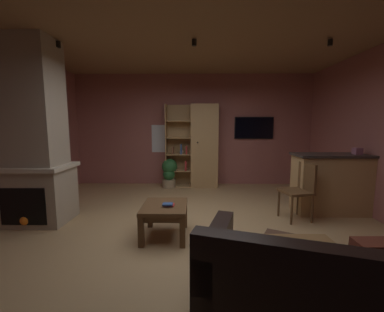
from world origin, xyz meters
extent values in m
cube|color=tan|center=(0.00, 0.00, -0.01)|extent=(5.97, 5.82, 0.02)
cube|color=#9E5B56|center=(0.00, 2.94, 1.40)|extent=(6.09, 0.06, 2.80)
cube|color=#8E6B47|center=(0.00, 0.00, 2.81)|extent=(5.97, 5.82, 0.02)
cube|color=white|center=(-0.69, 2.91, 1.18)|extent=(0.78, 0.01, 0.70)
cube|color=tan|center=(-2.44, 0.37, 0.43)|extent=(0.95, 0.68, 0.85)
cube|color=tan|center=(-2.44, 0.37, 1.82)|extent=(0.81, 0.58, 1.95)
cube|color=beige|center=(-2.44, 0.37, 0.88)|extent=(1.03, 0.76, 0.06)
cube|color=black|center=(-2.44, 0.06, 0.36)|extent=(0.67, 0.08, 0.55)
sphere|color=orange|center=(-2.44, 0.05, 0.14)|extent=(0.14, 0.14, 0.14)
cube|color=tan|center=(0.27, 2.66, 1.01)|extent=(0.67, 0.38, 2.03)
cube|color=tan|center=(-0.37, 2.84, 1.01)|extent=(0.61, 0.02, 2.03)
cube|color=tan|center=(-0.67, 2.66, 1.01)|extent=(0.02, 0.38, 2.03)
sphere|color=black|center=(0.10, 2.46, 1.12)|extent=(0.04, 0.04, 0.04)
cube|color=tan|center=(-0.37, 2.66, 0.01)|extent=(0.61, 0.38, 0.02)
cube|color=tan|center=(-0.37, 2.66, 0.41)|extent=(0.61, 0.38, 0.02)
cube|color=tan|center=(-0.37, 2.66, 0.81)|extent=(0.61, 0.38, 0.02)
cube|color=tan|center=(-0.37, 2.66, 1.22)|extent=(0.61, 0.38, 0.02)
cube|color=tan|center=(-0.37, 2.66, 1.62)|extent=(0.61, 0.38, 0.02)
cube|color=#B22D2D|center=(-0.17, 2.60, 0.92)|extent=(0.03, 0.23, 0.19)
cube|color=#B22D2D|center=(-0.19, 2.60, 0.53)|extent=(0.04, 0.23, 0.22)
cube|color=#2D4C8C|center=(-0.30, 2.60, 0.94)|extent=(0.03, 0.23, 0.24)
cube|color=#387247|center=(-0.54, 2.60, 0.51)|extent=(0.05, 0.23, 0.19)
cube|color=brown|center=(-0.50, 2.60, 0.91)|extent=(0.04, 0.23, 0.18)
sphere|color=beige|center=(-0.29, 2.66, 0.86)|extent=(0.10, 0.10, 0.10)
cube|color=tan|center=(2.54, 0.84, 0.50)|extent=(1.46, 0.52, 0.99)
cube|color=#2D2826|center=(2.54, 0.84, 1.01)|extent=(1.52, 0.58, 0.04)
cube|color=#995972|center=(2.78, 0.79, 1.09)|extent=(0.12, 0.12, 0.11)
cube|color=black|center=(0.95, -1.64, 0.21)|extent=(1.86, 1.37, 0.42)
cube|color=black|center=(0.84, -2.02, 0.63)|extent=(1.63, 0.61, 0.42)
cube|color=black|center=(0.22, -1.42, 0.34)|extent=(0.41, 0.94, 0.67)
cube|color=olive|center=(0.71, -1.77, 0.57)|extent=(0.47, 0.15, 0.41)
cube|color=brown|center=(0.75, -1.61, 0.55)|extent=(0.39, 0.30, 0.33)
cube|color=brown|center=(-0.37, -0.13, 0.42)|extent=(0.60, 0.69, 0.05)
cube|color=brown|center=(-0.37, -0.13, 0.36)|extent=(0.54, 0.62, 0.08)
cube|color=brown|center=(-0.62, -0.43, 0.20)|extent=(0.07, 0.07, 0.40)
cube|color=brown|center=(-0.11, -0.43, 0.20)|extent=(0.07, 0.07, 0.40)
cube|color=brown|center=(-0.62, 0.17, 0.20)|extent=(0.07, 0.07, 0.40)
cube|color=brown|center=(-0.11, 0.17, 0.20)|extent=(0.07, 0.07, 0.40)
cube|color=#B22D2D|center=(-0.29, -0.17, 0.46)|extent=(0.14, 0.12, 0.02)
cube|color=#2D4C8C|center=(-0.32, -0.20, 0.48)|extent=(0.13, 0.11, 0.02)
cube|color=brown|center=(1.67, 0.50, 0.46)|extent=(0.50, 0.50, 0.04)
cube|color=brown|center=(1.85, 0.55, 0.70)|extent=(0.12, 0.40, 0.44)
cylinder|color=brown|center=(1.45, 0.64, 0.23)|extent=(0.04, 0.04, 0.46)
cylinder|color=brown|center=(1.53, 0.29, 0.23)|extent=(0.04, 0.04, 0.46)
cylinder|color=brown|center=(1.81, 0.72, 0.23)|extent=(0.04, 0.04, 0.46)
cylinder|color=brown|center=(1.88, 0.37, 0.23)|extent=(0.04, 0.04, 0.46)
cylinder|color=#9E896B|center=(-0.60, 2.51, 0.10)|extent=(0.33, 0.33, 0.20)
sphere|color=#235B2D|center=(-0.60, 2.52, 0.32)|extent=(0.30, 0.30, 0.30)
sphere|color=#235B2D|center=(-0.58, 2.55, 0.52)|extent=(0.38, 0.38, 0.38)
cube|color=black|center=(1.53, 2.88, 1.46)|extent=(0.98, 0.05, 0.55)
cube|color=black|center=(1.53, 2.85, 1.46)|extent=(0.94, 0.01, 0.51)
cylinder|color=black|center=(-2.01, 0.48, 2.73)|extent=(0.07, 0.07, 0.09)
cylinder|color=black|center=(0.03, 0.43, 2.73)|extent=(0.07, 0.07, 0.09)
cylinder|color=black|center=(2.03, 0.45, 2.73)|extent=(0.07, 0.07, 0.09)
camera|label=1|loc=(0.05, -3.29, 1.52)|focal=22.58mm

